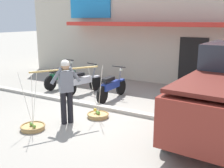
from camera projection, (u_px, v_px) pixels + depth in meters
ground_plane at (95, 117)px, 7.50m from camera, size 90.00×90.00×0.00m
sidewalk_curb at (107, 108)px, 8.08m from camera, size 20.00×0.24×0.10m
fruit_vendor at (66, 87)px, 6.81m from camera, size 0.99×1.56×1.70m
fruit_basket_left_side at (33, 127)px, 6.60m from camera, size 0.62×0.62×1.45m
fruit_basket_right_side at (98, 115)px, 7.44m from camera, size 0.62×0.62×1.45m
motorcycle_nearest_shop at (61, 76)px, 10.64m from camera, size 0.54×1.82×1.09m
motorcycle_second_in_row at (82, 82)px, 9.72m from camera, size 0.68×1.77×1.09m
motorcycle_third_in_row at (112, 86)px, 9.03m from camera, size 0.54×1.82×1.09m
storefront_building at (167, 31)px, 13.32m from camera, size 13.00×6.00×4.20m
wooden_crate at (179, 99)px, 8.65m from camera, size 0.44×0.36×0.32m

